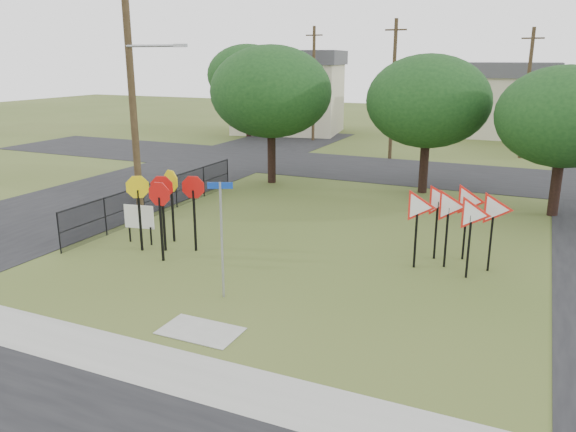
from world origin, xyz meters
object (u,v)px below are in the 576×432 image
object	(u,v)px
street_name_sign	(222,233)
info_board	(139,218)
stop_sign_cluster	(165,196)
yield_sign_cluster	(456,210)

from	to	relation	value
street_name_sign	info_board	distance (m)	6.07
stop_sign_cluster	info_board	bearing A→B (deg)	169.99
stop_sign_cluster	street_name_sign	bearing A→B (deg)	-34.68
yield_sign_cluster	info_board	size ratio (longest dim) A/B	2.34
stop_sign_cluster	info_board	distance (m)	1.76
street_name_sign	yield_sign_cluster	xyz separation A→B (m)	(5.53, 5.16, 0.03)
yield_sign_cluster	street_name_sign	bearing A→B (deg)	-137.00
street_name_sign	yield_sign_cluster	bearing A→B (deg)	43.00
street_name_sign	stop_sign_cluster	distance (m)	4.67
street_name_sign	info_board	bearing A→B (deg)	151.02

